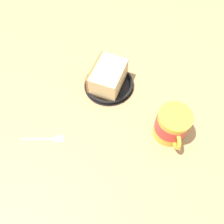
{
  "coord_description": "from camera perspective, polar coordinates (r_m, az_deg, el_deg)",
  "views": [
    {
      "loc": [
        37.25,
        -8.97,
        54.49
      ],
      "look_at": [
        7.76,
        -2.56,
        3.0
      ],
      "focal_mm": 36.33,
      "sensor_mm": 36.0,
      "label": 1
    }
  ],
  "objects": [
    {
      "name": "small_plate",
      "position": [
        0.68,
        -0.78,
        7.08
      ],
      "size": [
        14.7,
        14.7,
        1.71
      ],
      "color": "black",
      "rests_on": "ground_plane"
    },
    {
      "name": "tea_mug",
      "position": [
        0.58,
        14.86,
        -3.06
      ],
      "size": [
        10.68,
        8.29,
        9.07
      ],
      "color": "gold",
      "rests_on": "ground_plane"
    },
    {
      "name": "teaspoon",
      "position": [
        0.61,
        -14.84,
        -6.46
      ],
      "size": [
        3.46,
        11.2,
        0.8
      ],
      "color": "silver",
      "rests_on": "ground_plane"
    },
    {
      "name": "ground_plane",
      "position": [
        0.68,
        0.72,
        4.05
      ],
      "size": [
        120.01,
        120.01,
        2.79
      ],
      "primitive_type": "cube",
      "color": "tan"
    },
    {
      "name": "cake_slice",
      "position": [
        0.65,
        -1.04,
        8.91
      ],
      "size": [
        13.96,
        13.14,
        6.36
      ],
      "color": "#9E662D",
      "rests_on": "small_plate"
    }
  ]
}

